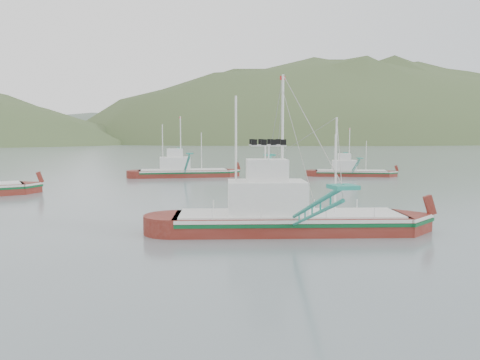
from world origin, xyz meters
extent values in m
plane|color=slate|center=(0.00, 0.00, 0.00)|extent=(1200.00, 1200.00, 0.00)
cube|color=maroon|center=(1.62, -2.59, 0.23)|extent=(17.81, 8.22, 2.30)
cube|color=silver|center=(1.62, -2.59, 1.21)|extent=(17.49, 8.23, 0.25)
cube|color=#0B4E25|center=(1.62, -2.59, 0.92)|extent=(17.50, 8.26, 0.25)
cube|color=silver|center=(1.62, -2.59, 1.44)|extent=(16.92, 7.81, 0.14)
cube|color=silver|center=(-0.06, -2.21, 2.64)|extent=(6.40, 4.83, 2.53)
cube|color=silver|center=(-0.06, -2.21, 4.71)|extent=(3.46, 3.11, 1.61)
cylinder|color=white|center=(1.06, -2.46, 6.55)|extent=(0.18, 0.18, 10.33)
cylinder|color=white|center=(-2.30, -1.72, 5.77)|extent=(0.16, 0.16, 8.78)
cylinder|color=white|center=(4.99, -3.33, 5.00)|extent=(0.14, 0.14, 7.23)
cube|color=maroon|center=(29.31, 40.16, 0.17)|extent=(12.93, 7.76, 1.68)
cube|color=silver|center=(29.31, 40.16, 0.88)|extent=(12.72, 7.73, 0.18)
cube|color=#0B4E25|center=(29.31, 40.16, 0.67)|extent=(12.73, 7.74, 0.18)
cube|color=silver|center=(29.31, 40.16, 1.05)|extent=(12.29, 7.37, 0.10)
cube|color=silver|center=(28.14, 40.62, 1.93)|extent=(4.89, 4.04, 1.85)
cube|color=silver|center=(28.14, 40.62, 3.44)|extent=(2.71, 2.52, 1.17)
cylinder|color=white|center=(28.92, 40.31, 4.78)|extent=(0.13, 0.13, 7.55)
cylinder|color=white|center=(26.58, 41.24, 4.22)|extent=(0.12, 0.12, 6.42)
cylinder|color=white|center=(31.64, 39.23, 3.65)|extent=(0.10, 0.10, 5.28)
cube|color=maroon|center=(0.19, 46.00, 0.21)|extent=(15.74, 5.23, 2.06)
cube|color=silver|center=(0.19, 46.00, 1.08)|extent=(15.44, 5.29, 0.23)
cube|color=#0B4E25|center=(0.19, 46.00, 0.83)|extent=(15.44, 5.31, 0.23)
cube|color=silver|center=(0.19, 46.00, 1.29)|extent=(14.96, 4.97, 0.12)
cube|color=silver|center=(-1.35, 46.12, 2.37)|extent=(5.39, 3.67, 2.27)
cube|color=silver|center=(-1.35, 46.12, 4.23)|extent=(2.84, 2.46, 1.45)
cylinder|color=white|center=(-0.32, 46.04, 5.89)|extent=(0.17, 0.17, 9.29)
cylinder|color=white|center=(-3.41, 46.26, 5.19)|extent=(0.14, 0.14, 7.90)
cylinder|color=white|center=(3.28, 45.78, 4.49)|extent=(0.12, 0.12, 6.50)
ellipsoid|color=#3F522A|center=(240.00, 430.00, 0.00)|extent=(684.00, 432.00, 306.00)
ellipsoid|color=slate|center=(30.00, 560.00, 0.00)|extent=(960.00, 400.00, 240.00)
camera|label=1|loc=(-10.64, -35.25, 7.30)|focal=35.00mm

